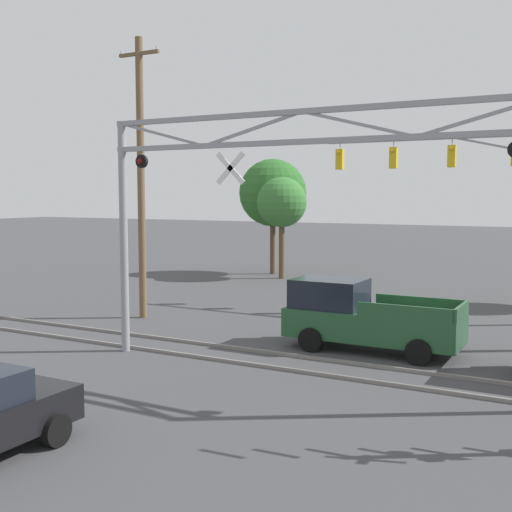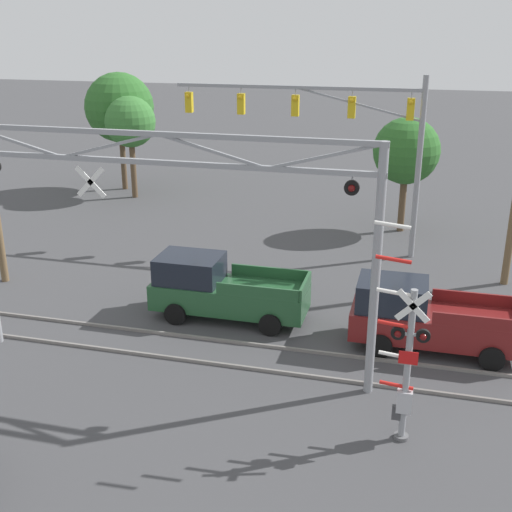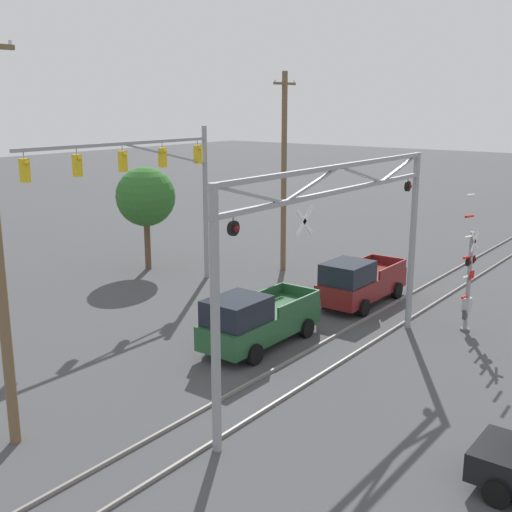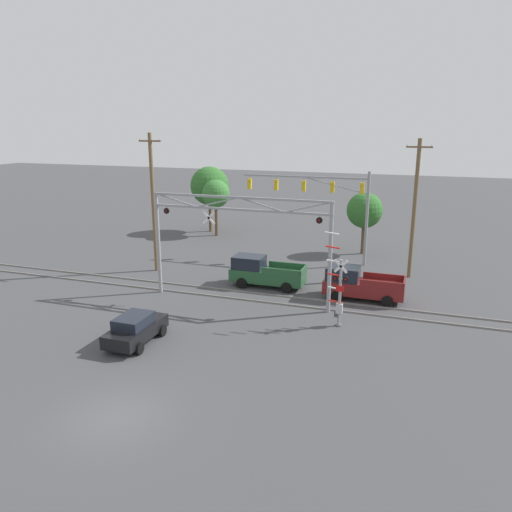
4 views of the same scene
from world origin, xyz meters
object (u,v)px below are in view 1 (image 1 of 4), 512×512
at_px(background_tree_beyond_span, 282,203).
at_px(background_tree_far_right_verge, 273,193).
at_px(crossing_gantry, 301,196).
at_px(pickup_truck_lead, 362,317).
at_px(traffic_signal_span, 512,177).
at_px(utility_pole_left, 141,176).

xyz_separation_m(background_tree_beyond_span, background_tree_far_right_verge, (-1.40, 1.66, 0.56)).
xyz_separation_m(crossing_gantry, pickup_truck_lead, (0.47, 3.49, -3.63)).
xyz_separation_m(traffic_signal_span, pickup_truck_lead, (-3.16, -7.73, -4.32)).
distance_m(crossing_gantry, background_tree_far_right_verge, 21.75).
bearing_deg(pickup_truck_lead, background_tree_beyond_span, 124.42).
height_order(crossing_gantry, utility_pole_left, utility_pole_left).
distance_m(crossing_gantry, traffic_signal_span, 11.81).
bearing_deg(utility_pole_left, background_tree_beyond_span, 92.07).
bearing_deg(crossing_gantry, background_tree_far_right_verge, 118.78).
bearing_deg(background_tree_beyond_span, traffic_signal_span, -25.99).
bearing_deg(background_tree_beyond_span, background_tree_far_right_verge, 130.31).
bearing_deg(traffic_signal_span, utility_pole_left, -151.06).
relative_size(traffic_signal_span, background_tree_far_right_verge, 1.54).
bearing_deg(crossing_gantry, utility_pole_left, 152.63).
bearing_deg(background_tree_far_right_verge, background_tree_beyond_span, -49.69).
bearing_deg(background_tree_beyond_span, crossing_gantry, -62.49).
bearing_deg(background_tree_far_right_verge, crossing_gantry, -61.22).
height_order(traffic_signal_span, utility_pole_left, utility_pole_left).
height_order(traffic_signal_span, background_tree_beyond_span, traffic_signal_span).
distance_m(pickup_truck_lead, background_tree_beyond_span, 17.18).
height_order(traffic_signal_span, pickup_truck_lead, traffic_signal_span).
xyz_separation_m(utility_pole_left, background_tree_far_right_verge, (-1.87, 14.61, -0.58)).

